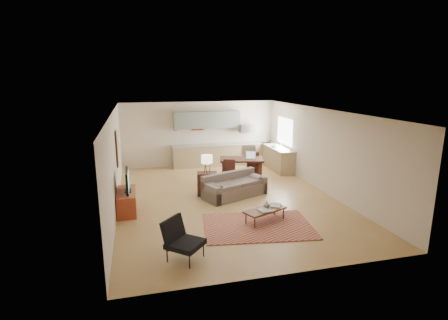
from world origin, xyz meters
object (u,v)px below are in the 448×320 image
object	(u,v)px
armchair	(185,240)
tv_credenza	(127,201)
coffee_table	(265,215)
sofa	(235,185)
console_table	(207,184)
dining_table	(241,169)

from	to	relation	value
armchair	tv_credenza	bearing A→B (deg)	63.40
tv_credenza	coffee_table	bearing A→B (deg)	-24.94
sofa	console_table	xyz separation A→B (m)	(-0.81, 0.40, -0.00)
sofa	coffee_table	distance (m)	2.13
console_table	sofa	bearing A→B (deg)	-16.27
armchair	dining_table	world-z (taller)	armchair
armchair	sofa	bearing A→B (deg)	11.37
tv_credenza	console_table	size ratio (longest dim) A/B	1.77
console_table	coffee_table	bearing A→B (deg)	-57.90
console_table	dining_table	size ratio (longest dim) A/B	0.47
console_table	armchair	bearing A→B (deg)	-97.74
tv_credenza	dining_table	size ratio (longest dim) A/B	0.83
sofa	tv_credenza	bearing A→B (deg)	166.11
armchair	console_table	world-z (taller)	armchair
console_table	tv_credenza	bearing A→B (deg)	-150.16
coffee_table	tv_credenza	distance (m)	3.85
coffee_table	armchair	bearing A→B (deg)	-170.77
sofa	armchair	distance (m)	4.09
dining_table	tv_credenza	bearing A→B (deg)	-136.81
tv_credenza	dining_table	distance (m)	4.64
coffee_table	tv_credenza	world-z (taller)	tv_credenza
coffee_table	armchair	distance (m)	2.70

